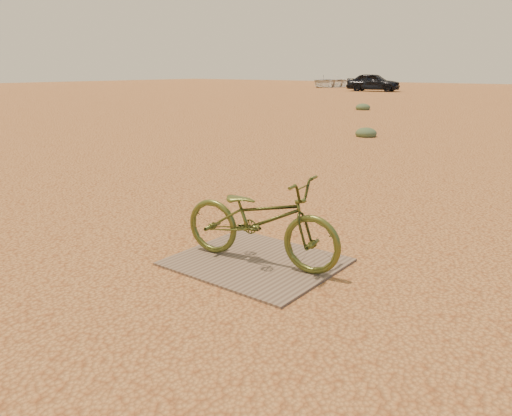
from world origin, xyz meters
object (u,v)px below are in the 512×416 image
Objects in this scene: car at (373,82)px; boat_near_left at (330,81)px; plywood_board at (256,262)px; bicycle at (260,219)px.

car is 9.16m from boat_near_left.
bicycle is (0.05, 0.00, 0.42)m from plywood_board.
plywood_board is 36.96m from car.
plywood_board is 0.92× the size of bicycle.
boat_near_left is at bearing 118.83° from plywood_board.
car is (-14.67, 33.92, 0.68)m from plywood_board.
bicycle is 45.28m from boat_near_left.
bicycle reaches higher than plywood_board.
boat_near_left reaches higher than plywood_board.
car reaches higher than boat_near_left.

